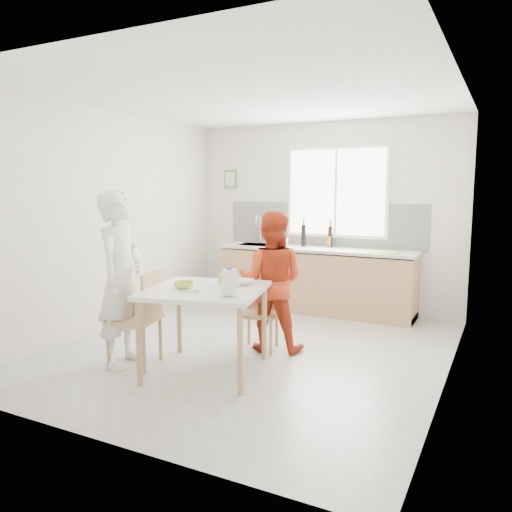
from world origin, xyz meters
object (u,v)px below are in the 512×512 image
at_px(chair_far, 261,308).
at_px(person_white, 121,279).
at_px(milk_jug, 230,282).
at_px(wine_bottle_a, 304,235).
at_px(bowl_green, 184,285).
at_px(chair_left, 141,314).
at_px(dining_table, 206,297).
at_px(person_red, 271,281).
at_px(wine_bottle_b, 330,237).
at_px(bowl_white, 243,282).

xyz_separation_m(chair_far, person_white, (-1.00, -1.08, 0.42)).
bearing_deg(milk_jug, wine_bottle_a, 85.91).
bearing_deg(bowl_green, chair_left, -172.46).
height_order(chair_left, bowl_green, chair_left).
bearing_deg(dining_table, chair_left, -166.49).
bearing_deg(chair_far, wine_bottle_a, 84.38).
xyz_separation_m(person_red, wine_bottle_b, (-0.02, 2.00, 0.31)).
bearing_deg(wine_bottle_a, chair_left, -100.45).
relative_size(chair_left, chair_far, 1.17).
bearing_deg(wine_bottle_b, wine_bottle_a, -164.03).
xyz_separation_m(person_white, milk_jug, (1.23, 0.01, 0.08)).
bearing_deg(milk_jug, bowl_white, 92.54).
relative_size(chair_far, person_red, 0.54).
xyz_separation_m(person_white, bowl_white, (1.09, 0.52, -0.03)).
bearing_deg(bowl_white, chair_left, -152.15).
distance_m(person_red, bowl_white, 0.58).
bearing_deg(bowl_white, milk_jug, -73.95).
relative_size(person_white, wine_bottle_b, 5.80).
bearing_deg(chair_far, chair_left, -141.71).
xyz_separation_m(dining_table, chair_far, (0.15, 0.87, -0.29)).
xyz_separation_m(chair_left, bowl_white, (0.89, 0.47, 0.32)).
distance_m(person_red, wine_bottle_b, 2.03).
bearing_deg(bowl_green, person_red, 65.43).
bearing_deg(dining_table, bowl_green, -152.45).
relative_size(chair_left, bowl_white, 4.49).
xyz_separation_m(chair_left, person_red, (0.93, 1.05, 0.23)).
height_order(milk_jug, wine_bottle_b, wine_bottle_b).
distance_m(dining_table, person_red, 0.93).
height_order(bowl_white, wine_bottle_a, wine_bottle_a).
xyz_separation_m(person_red, milk_jug, (0.11, -1.09, 0.19)).
height_order(dining_table, person_white, person_white).
distance_m(chair_left, chair_far, 1.31).
bearing_deg(bowl_white, chair_far, 98.42).
height_order(person_white, milk_jug, person_white).
relative_size(chair_left, milk_jug, 3.99).
xyz_separation_m(chair_far, bowl_white, (0.08, -0.56, 0.40)).
bearing_deg(chair_left, person_white, -90.00).
bearing_deg(bowl_green, person_white, -170.70).
height_order(chair_left, person_red, person_red).
xyz_separation_m(chair_left, milk_jug, (1.04, -0.04, 0.42)).
relative_size(bowl_white, wine_bottle_b, 0.71).
relative_size(bowl_white, milk_jug, 0.89).
xyz_separation_m(dining_table, wine_bottle_a, (-0.12, 2.79, 0.35)).
relative_size(chair_left, person_white, 0.55).
distance_m(chair_far, person_white, 1.53).
distance_m(dining_table, chair_far, 0.93).
distance_m(chair_left, person_red, 1.42).
height_order(person_white, bowl_green, person_white).
xyz_separation_m(bowl_green, wine_bottle_a, (0.07, 2.89, 0.23)).
height_order(person_red, milk_jug, person_red).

